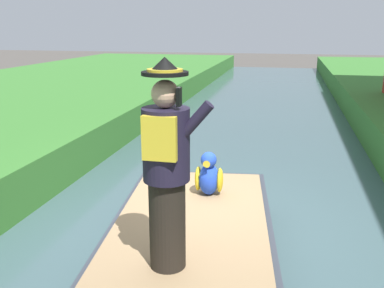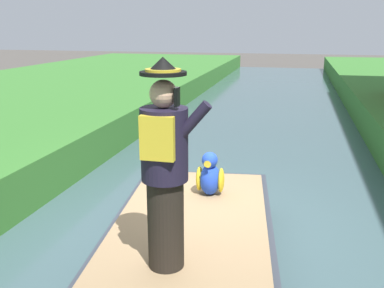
# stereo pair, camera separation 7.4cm
# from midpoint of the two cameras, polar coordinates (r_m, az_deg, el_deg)

# --- Properties ---
(ground_plane) EXTENTS (80.00, 80.00, 0.00)m
(ground_plane) POSITION_cam_midpoint_polar(r_m,az_deg,el_deg) (5.89, 1.73, -12.91)
(ground_plane) COLOR #4C4742
(canal_water) EXTENTS (5.38, 48.00, 0.10)m
(canal_water) POSITION_cam_midpoint_polar(r_m,az_deg,el_deg) (5.87, 1.74, -12.48)
(canal_water) COLOR #3D565B
(canal_water) RESTS_ON ground
(boat) EXTENTS (2.29, 4.38, 0.61)m
(boat) POSITION_cam_midpoint_polar(r_m,az_deg,el_deg) (4.70, -1.00, -15.20)
(boat) COLOR #333842
(boat) RESTS_ON canal_water
(person_pirate) EXTENTS (0.61, 0.42, 1.85)m
(person_pirate) POSITION_cam_midpoint_polar(r_m,az_deg,el_deg) (3.64, -3.95, -3.20)
(person_pirate) COLOR black
(person_pirate) RESTS_ON boat
(parrot_plush) EXTENTS (0.36, 0.34, 0.57)m
(parrot_plush) POSITION_cam_midpoint_polar(r_m,az_deg,el_deg) (5.46, 1.87, -4.28)
(parrot_plush) COLOR blue
(parrot_plush) RESTS_ON boat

